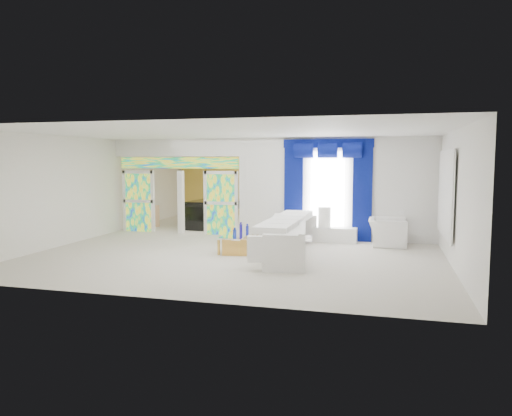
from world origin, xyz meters
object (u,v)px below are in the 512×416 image
(console_table, at_px, (335,235))
(coffee_table, at_px, (239,242))
(grand_piano, at_px, (211,212))
(white_sofa, at_px, (287,238))
(armchair, at_px, (387,232))

(console_table, bearing_deg, coffee_table, -141.66)
(coffee_table, height_order, grand_piano, grand_piano)
(white_sofa, bearing_deg, armchair, 29.49)
(white_sofa, relative_size, console_table, 3.34)
(white_sofa, xyz_separation_m, console_table, (0.95, 2.12, -0.19))
(coffee_table, xyz_separation_m, grand_piano, (-2.48, 4.61, 0.23))
(coffee_table, bearing_deg, grand_piano, 118.23)
(armchair, relative_size, grand_piano, 0.67)
(armchair, bearing_deg, grand_piano, 64.07)
(coffee_table, distance_m, grand_piano, 5.24)
(white_sofa, distance_m, armchair, 3.09)
(white_sofa, height_order, grand_piano, grand_piano)
(coffee_table, bearing_deg, console_table, 38.34)
(grand_piano, bearing_deg, console_table, -27.01)
(coffee_table, relative_size, armchair, 1.57)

